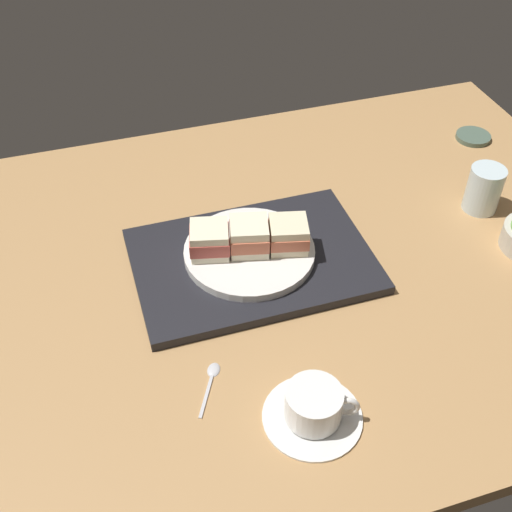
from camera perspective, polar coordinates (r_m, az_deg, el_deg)
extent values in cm
cube|color=tan|center=(118.57, 2.02, -1.19)|extent=(140.00, 100.00, 3.00)
cube|color=black|center=(116.64, -0.32, -0.42)|extent=(42.37, 29.14, 1.86)
cylinder|color=silver|center=(115.86, -0.59, 0.36)|extent=(23.53, 23.53, 1.53)
cube|color=beige|center=(115.53, 2.85, 1.18)|extent=(7.91, 7.74, 1.54)
cube|color=#CC6B4C|center=(114.27, 2.88, 1.90)|extent=(8.16, 8.13, 2.29)
cube|color=beige|center=(113.02, 2.91, 2.63)|extent=(7.91, 7.74, 1.54)
cube|color=#EFE5C1|center=(114.79, -0.60, 0.95)|extent=(7.91, 7.74, 1.64)
cube|color=#CC6B4C|center=(113.40, -0.60, 1.74)|extent=(8.15, 8.20, 2.56)
cube|color=#EFE5C1|center=(112.02, -0.61, 2.55)|extent=(7.91, 7.74, 1.64)
cube|color=#EFE5C1|center=(114.56, -4.06, 0.65)|extent=(7.91, 7.74, 1.46)
cube|color=#B74C42|center=(113.22, -4.11, 1.41)|extent=(8.33, 8.11, 2.59)
cube|color=#EFE5C1|center=(111.89, -4.16, 2.19)|extent=(7.91, 7.74, 1.46)
cylinder|color=white|center=(96.54, 4.99, -13.89)|extent=(14.61, 14.61, 0.80)
cylinder|color=white|center=(94.08, 5.10, -12.89)|extent=(8.28, 8.28, 5.14)
cylinder|color=#382111|center=(92.30, 5.18, -12.13)|extent=(7.62, 7.62, 0.40)
torus|color=white|center=(94.39, 8.05, -13.01)|extent=(3.71, 2.13, 3.68)
cylinder|color=silver|center=(134.51, 19.46, 5.59)|extent=(6.82, 6.82, 9.26)
cylinder|color=#4C6051|center=(158.01, 18.61, 9.94)|extent=(7.79, 7.79, 1.07)
cube|color=silver|center=(98.93, -4.34, -11.93)|extent=(4.55, 8.09, 0.50)
ellipsoid|color=silver|center=(101.33, -3.76, -9.87)|extent=(3.07, 3.41, 0.80)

